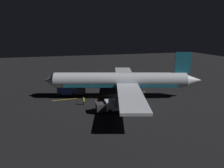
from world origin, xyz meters
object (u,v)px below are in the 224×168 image
object	(u,v)px
airliner	(123,81)
ground_crew_worker	(84,101)
baggage_truck	(69,90)
catering_truck	(114,105)
traffic_cone_under_wing	(89,96)
traffic_cone_near_right	(96,101)
traffic_cone_near_left	(70,90)
traffic_cone_far	(108,107)

from	to	relation	value
airliner	ground_crew_worker	world-z (taller)	airliner
baggage_truck	ground_crew_worker	world-z (taller)	baggage_truck
baggage_truck	catering_truck	size ratio (longest dim) A/B	1.01
ground_crew_worker	traffic_cone_under_wing	size ratio (longest dim) A/B	3.16
catering_truck	traffic_cone_near_right	xyz separation A→B (m)	(6.16, 2.60, -0.99)
traffic_cone_near_left	traffic_cone_under_wing	bearing A→B (deg)	-143.93
catering_truck	traffic_cone_under_wing	size ratio (longest dim) A/B	12.05
traffic_cone_near_right	traffic_cone_far	bearing A→B (deg)	-157.51
traffic_cone_near_left	traffic_cone_far	xyz separation A→B (m)	(-14.40, -6.96, 0.00)
traffic_cone_under_wing	airliner	bearing A→B (deg)	-109.26
traffic_cone_near_left	traffic_cone_near_right	world-z (taller)	same
airliner	catering_truck	world-z (taller)	airliner
traffic_cone_near_right	traffic_cone_far	size ratio (longest dim) A/B	1.00
ground_crew_worker	traffic_cone_near_left	distance (m)	11.44
traffic_cone_under_wing	traffic_cone_near_left	bearing A→B (deg)	36.07
traffic_cone_far	traffic_cone_under_wing	bearing A→B (deg)	17.53
baggage_truck	traffic_cone_near_right	distance (m)	8.41
traffic_cone_near_right	baggage_truck	bearing A→B (deg)	40.48
traffic_cone_far	traffic_cone_near_right	bearing A→B (deg)	22.49
traffic_cone_under_wing	catering_truck	bearing A→B (deg)	-161.30
baggage_truck	traffic_cone_far	size ratio (longest dim) A/B	12.12
ground_crew_worker	traffic_cone_far	size ratio (longest dim) A/B	3.16
traffic_cone_near_left	traffic_cone_under_wing	distance (m)	7.23
traffic_cone_far	ground_crew_worker	bearing A→B (deg)	55.05
baggage_truck	catering_truck	xyz separation A→B (m)	(-12.50, -8.01, -0.10)
catering_truck	traffic_cone_near_right	bearing A→B (deg)	22.92
airliner	traffic_cone_far	size ratio (longest dim) A/B	67.53
baggage_truck	airliner	bearing A→B (deg)	-111.46
traffic_cone_under_wing	baggage_truck	bearing A→B (deg)	64.87
baggage_truck	traffic_cone_near_left	distance (m)	3.90
traffic_cone_near_right	ground_crew_worker	bearing A→B (deg)	111.35
airliner	baggage_truck	xyz separation A→B (m)	(4.84, 12.32, -2.76)
traffic_cone_near_right	traffic_cone_under_wing	xyz separation A→B (m)	(4.23, 0.91, 0.00)
baggage_truck	traffic_cone_under_wing	world-z (taller)	baggage_truck
catering_truck	traffic_cone_near_left	xyz separation A→B (m)	(16.23, 7.77, -0.99)
catering_truck	traffic_cone_near_right	distance (m)	6.76
airliner	traffic_cone_far	xyz separation A→B (m)	(-5.82, 5.12, -3.85)
traffic_cone_near_left	traffic_cone_near_right	size ratio (longest dim) A/B	1.00
traffic_cone_near_right	traffic_cone_far	distance (m)	4.68
baggage_truck	ground_crew_worker	distance (m)	7.89
catering_truck	traffic_cone_under_wing	world-z (taller)	catering_truck
traffic_cone_near_left	traffic_cone_near_right	distance (m)	11.32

